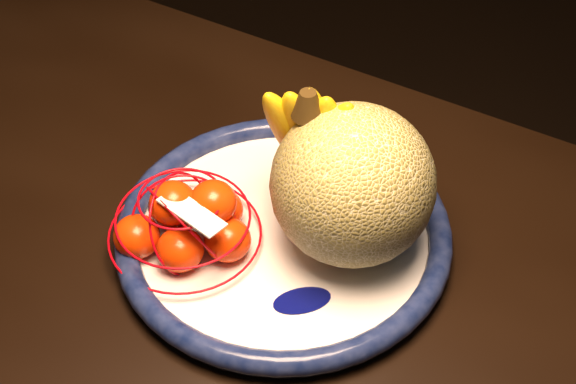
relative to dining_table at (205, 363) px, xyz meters
The scene contains 6 objects.
dining_table is the anchor object (origin of this frame).
fruit_bowl 0.16m from the dining_table, 79.13° to the left, with size 0.36×0.36×0.03m.
cantaloupe 0.25m from the dining_table, 59.83° to the left, with size 0.17×0.17×0.17m, color olive.
banana_bunch 0.27m from the dining_table, 82.63° to the left, with size 0.12×0.12×0.19m.
mandarin_bag 0.16m from the dining_table, 128.39° to the left, with size 0.21×0.21×0.10m.
price_tag 0.18m from the dining_table, 124.06° to the left, with size 0.07×0.03×0.00m, color white.
Camera 1 is at (0.32, -0.32, 1.46)m, focal length 55.00 mm.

